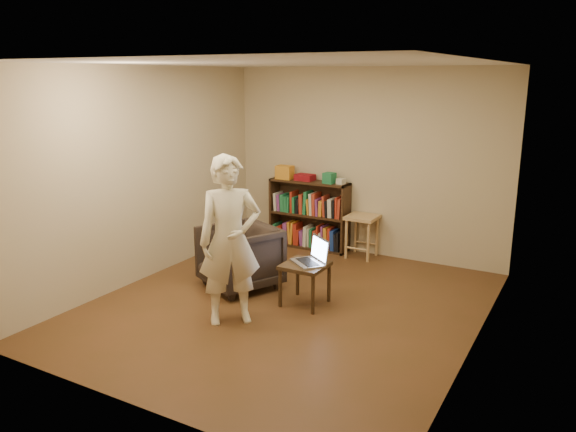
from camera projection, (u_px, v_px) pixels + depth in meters
The scene contains 15 objects.
floor at pixel (286, 306), 6.21m from camera, with size 4.50×4.50×0.00m, color #4E3419.
ceiling at pixel (286, 63), 5.58m from camera, with size 4.50×4.50×0.00m, color silver.
wall_back at pixel (365, 163), 7.80m from camera, with size 4.00×4.00×0.00m, color #BFAE90.
wall_left at pixel (143, 175), 6.84m from camera, with size 4.50×4.50×0.00m, color #BFAE90.
wall_right at pixel (483, 213), 4.94m from camera, with size 4.50×4.50×0.00m, color #BFAE90.
bookshelf at pixel (309, 218), 8.25m from camera, with size 1.20×0.30×1.00m.
box_yellow at pixel (285, 172), 8.24m from camera, with size 0.24×0.17×0.20m, color orange.
red_cloth at pixel (305, 177), 8.13m from camera, with size 0.26×0.19×0.09m, color maroon.
box_green at pixel (329, 178), 7.90m from camera, with size 0.15×0.15×0.15m, color #1F7446.
box_white at pixel (341, 181), 7.85m from camera, with size 0.10×0.10×0.08m, color beige.
stool at pixel (362, 224), 7.78m from camera, with size 0.41×0.41×0.60m.
armchair at pixel (240, 257), 6.69m from camera, with size 0.81×0.83×0.75m, color #2B221C.
side_table at pixel (305, 271), 6.17m from camera, with size 0.46×0.46×0.47m.
laptop at pixel (312, 258), 6.16m from camera, with size 0.48×0.46×0.28m.
person at pixel (230, 241), 5.63m from camera, with size 0.63×0.42×1.74m, color beige.
Camera 1 is at (2.85, -5.03, 2.48)m, focal length 35.00 mm.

